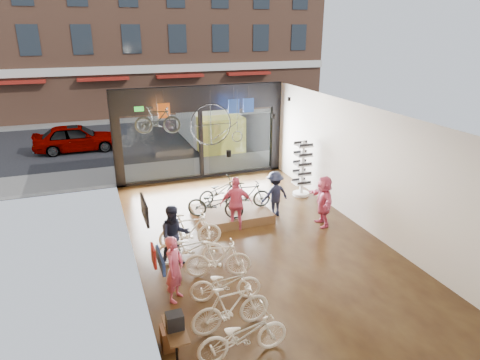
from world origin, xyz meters
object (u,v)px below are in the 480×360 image
floor_bike_5 (190,231)px  hung_bike (158,120)px  customer_1 (175,236)px  penny_farthing (219,125)px  display_platform (231,214)px  customer_0 (175,269)px  box_truck (210,120)px  floor_bike_4 (191,248)px  customer_3 (275,194)px  sunglasses_rack (302,169)px  display_bike_right (220,191)px  floor_bike_0 (243,335)px  floor_bike_1 (231,308)px  street_car (76,138)px  floor_bike_3 (218,259)px  floor_bike_2 (225,283)px  customer_2 (236,204)px  customer_5 (323,201)px  display_bike_left (215,204)px

floor_bike_5 → hung_bike: hung_bike is taller
customer_1 → penny_farthing: penny_farthing is taller
display_platform → hung_bike: bearing=126.1°
floor_bike_5 → customer_0: 2.47m
box_truck → floor_bike_4: size_ratio=3.69×
penny_farthing → customer_0: bearing=-115.6°
hung_bike → customer_3: bearing=-115.9°
customer_0 → sunglasses_rack: size_ratio=0.78×
display_bike_right → floor_bike_0: bearing=151.6°
floor_bike_0 → customer_3: bearing=-30.4°
hung_bike → floor_bike_1: bearing=-164.8°
street_car → box_truck: box_truck is taller
floor_bike_3 → customer_3: size_ratio=1.08×
display_bike_right → customer_0: customer_0 is taller
floor_bike_1 → floor_bike_2: (0.21, 1.02, -0.09)m
floor_bike_0 → penny_farthing: penny_farthing is taller
floor_bike_4 → customer_2: (1.83, 1.56, 0.38)m
customer_3 → floor_bike_0: bearing=51.8°
floor_bike_0 → hung_bike: hung_bike is taller
customer_2 → penny_farthing: 4.03m
floor_bike_3 → display_bike_right: display_bike_right is taller
floor_bike_1 → customer_3: (3.21, 4.91, 0.25)m
floor_bike_1 → customer_3: customer_3 is taller
floor_bike_4 → customer_3: 3.96m
customer_3 → customer_2: bearing=10.2°
display_bike_right → customer_5: bearing=-143.1°
customer_0 → display_platform: bearing=2.7°
street_car → customer_0: size_ratio=2.54×
floor_bike_3 → customer_2: bearing=-14.9°
street_car → floor_bike_4: 13.00m
street_car → customer_3: size_ratio=2.64×
street_car → display_bike_left: bearing=-159.1°
display_bike_left → hung_bike: (-1.17, 2.91, 2.16)m
street_car → sunglasses_rack: sunglasses_rack is taller
customer_2 → customer_5: 2.75m
floor_bike_3 → sunglasses_rack: size_ratio=0.81×
sunglasses_rack → display_bike_right: bearing=171.4°
customer_1 → customer_3: customer_1 is taller
customer_5 → customer_2: bearing=-95.0°
display_bike_right → customer_3: customer_3 is taller
display_platform → sunglasses_rack: (3.12, 1.03, 0.88)m
box_truck → floor_bike_3: 13.00m
customer_0 → customer_3: customer_0 is taller
customer_2 → hung_bike: 4.28m
floor_bike_3 → display_platform: (1.45, 3.20, -0.35)m
box_truck → floor_bike_1: size_ratio=3.85×
display_bike_left → floor_bike_2: bearing=-165.6°
floor_bike_4 → display_platform: (1.94, 2.38, -0.33)m
floor_bike_5 → hung_bike: size_ratio=1.13×
box_truck → display_platform: box_truck is taller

